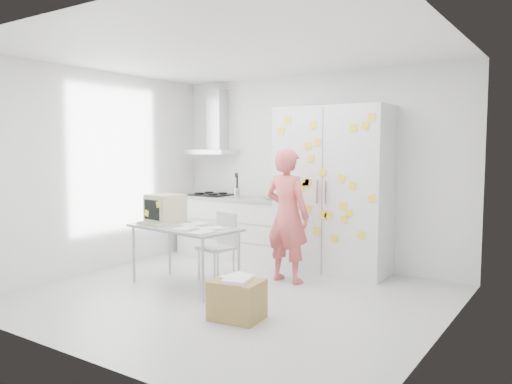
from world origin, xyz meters
The scene contains 10 objects.
floor centered at (0.00, 0.00, -0.01)m, with size 4.50×4.00×0.02m, color silver.
walls centered at (0.00, 0.72, 1.35)m, with size 4.52×4.01×2.70m.
ceiling centered at (0.00, 0.00, 2.70)m, with size 4.50×4.00×0.02m, color white.
counter_run centered at (-1.20, 1.70, 0.47)m, with size 1.84×0.63×1.28m.
range_hood centered at (-1.65, 1.84, 1.96)m, with size 0.70×0.48×1.01m.
tall_cabinet centered at (0.45, 1.67, 1.10)m, with size 1.50×0.68×2.20m.
person centered at (0.20, 0.89, 0.83)m, with size 0.60×0.40×1.66m, color #DD5756.
desk centered at (-0.96, 0.07, 0.82)m, with size 1.43×0.84×1.08m.
chair centered at (-0.55, 0.52, 0.48)m, with size 0.45×0.45×0.84m.
cardboard_box centered at (0.49, -0.56, 0.20)m, with size 0.52×0.43×0.42m.
Camera 1 is at (3.27, -4.39, 1.65)m, focal length 35.00 mm.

